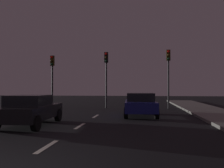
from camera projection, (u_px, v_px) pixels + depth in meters
name	position (u px, v px, depth m)	size (l,w,h in m)	color
ground_plane	(83.00, 124.00, 11.43)	(80.00, 80.00, 0.00)	black
lane_stripe_second	(47.00, 146.00, 7.06)	(0.16, 1.60, 0.01)	silver
lane_stripe_third	(80.00, 126.00, 10.83)	(0.16, 1.60, 0.01)	silver
lane_stripe_fourth	(96.00, 116.00, 14.60)	(0.16, 1.60, 0.01)	silver
traffic_signal_left	(52.00, 71.00, 21.10)	(0.32, 0.38, 4.57)	black
traffic_signal_center	(106.00, 69.00, 20.51)	(0.32, 0.38, 4.79)	#2D2D30
traffic_signal_right	(168.00, 67.00, 19.88)	(0.32, 0.38, 4.90)	#2D2D30
car_stopped_ahead	(140.00, 104.00, 14.72)	(2.08, 4.09, 1.42)	navy
car_adjacent_lane	(30.00, 110.00, 11.02)	(2.06, 4.09, 1.41)	black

